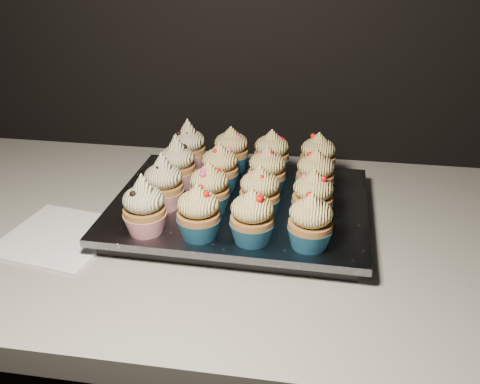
{
  "coord_description": "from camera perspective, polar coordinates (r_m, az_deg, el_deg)",
  "views": [
    {
      "loc": [
        0.24,
        0.96,
        1.34
      ],
      "look_at": [
        0.11,
        1.72,
        0.95
      ],
      "focal_mm": 40.0,
      "sensor_mm": 36.0,
      "label": 1
    }
  ],
  "objects": [
    {
      "name": "cupcake_13",
      "position": [
        0.97,
        -0.95,
        4.44
      ],
      "size": [
        0.06,
        0.06,
        0.08
      ],
      "color": "navy",
      "rests_on": "foil_lining"
    },
    {
      "name": "cupcake_10",
      "position": [
        0.89,
        2.89,
        2.18
      ],
      "size": [
        0.06,
        0.06,
        0.08
      ],
      "color": "navy",
      "rests_on": "foil_lining"
    },
    {
      "name": "cupcake_15",
      "position": [
        0.95,
        8.29,
        3.72
      ],
      "size": [
        0.06,
        0.06,
        0.08
      ],
      "color": "navy",
      "rests_on": "foil_lining"
    },
    {
      "name": "cupcake_5",
      "position": [
        0.83,
        -3.29,
        0.3
      ],
      "size": [
        0.06,
        0.06,
        0.08
      ],
      "color": "navy",
      "rests_on": "foil_lining"
    },
    {
      "name": "cupcake_2",
      "position": [
        0.75,
        1.28,
        -2.76
      ],
      "size": [
        0.06,
        0.06,
        0.08
      ],
      "color": "navy",
      "rests_on": "foil_lining"
    },
    {
      "name": "cupcake_8",
      "position": [
        0.91,
        -6.71,
        2.95
      ],
      "size": [
        0.06,
        0.06,
        0.1
      ],
      "color": "#B01829",
      "rests_on": "foil_lining"
    },
    {
      "name": "cupcake_7",
      "position": [
        0.81,
        7.76,
        -0.55
      ],
      "size": [
        0.06,
        0.06,
        0.08
      ],
      "color": "navy",
      "rests_on": "foil_lining"
    },
    {
      "name": "cupcake_0",
      "position": [
        0.78,
        -10.19,
        -1.64
      ],
      "size": [
        0.06,
        0.06,
        0.1
      ],
      "color": "#B01829",
      "rests_on": "foil_lining"
    },
    {
      "name": "cupcake_6",
      "position": [
        0.82,
        2.11,
        -0.09
      ],
      "size": [
        0.06,
        0.06,
        0.08
      ],
      "color": "navy",
      "rests_on": "foil_lining"
    },
    {
      "name": "cupcake_3",
      "position": [
        0.74,
        7.52,
        -3.26
      ],
      "size": [
        0.06,
        0.06,
        0.08
      ],
      "color": "navy",
      "rests_on": "foil_lining"
    },
    {
      "name": "worktop",
      "position": [
        0.91,
        -7.3,
        -4.05
      ],
      "size": [
        2.44,
        0.64,
        0.04
      ],
      "primitive_type": "cube",
      "color": "beige",
      "rests_on": "cabinet"
    },
    {
      "name": "foil_lining",
      "position": [
        0.88,
        -0.0,
        -1.28
      ],
      "size": [
        0.42,
        0.33,
        0.01
      ],
      "primitive_type": "cube",
      "rotation": [
        0.0,
        0.0,
        -0.02
      ],
      "color": "silver",
      "rests_on": "baking_tray"
    },
    {
      "name": "napkin",
      "position": [
        0.89,
        -18.65,
        -4.52
      ],
      "size": [
        0.19,
        0.19,
        0.0
      ],
      "primitive_type": "cube",
      "rotation": [
        0.0,
        0.0,
        -0.15
      ],
      "color": "white",
      "rests_on": "worktop"
    },
    {
      "name": "cupcake_1",
      "position": [
        0.76,
        -4.47,
        -2.29
      ],
      "size": [
        0.06,
        0.06,
        0.08
      ],
      "color": "navy",
      "rests_on": "foil_lining"
    },
    {
      "name": "cupcake_9",
      "position": [
        0.9,
        -2.16,
        2.54
      ],
      "size": [
        0.06,
        0.06,
        0.08
      ],
      "color": "navy",
      "rests_on": "foil_lining"
    },
    {
      "name": "cupcake_12",
      "position": [
        0.98,
        -5.51,
        4.8
      ],
      "size": [
        0.06,
        0.06,
        0.1
      ],
      "color": "#B01829",
      "rests_on": "foil_lining"
    },
    {
      "name": "cupcake_14",
      "position": [
        0.96,
        3.38,
        4.08
      ],
      "size": [
        0.06,
        0.06,
        0.08
      ],
      "color": "navy",
      "rests_on": "foil_lining"
    },
    {
      "name": "baking_tray",
      "position": [
        0.89,
        -0.0,
        -2.25
      ],
      "size": [
        0.38,
        0.3,
        0.02
      ],
      "primitive_type": "cube",
      "rotation": [
        0.0,
        0.0,
        -0.02
      ],
      "color": "black",
      "rests_on": "worktop"
    },
    {
      "name": "cupcake_4",
      "position": [
        0.85,
        -8.15,
        0.87
      ],
      "size": [
        0.06,
        0.06,
        0.1
      ],
      "color": "#B01829",
      "rests_on": "foil_lining"
    },
    {
      "name": "cupcake_11",
      "position": [
        0.88,
        8.02,
        1.83
      ],
      "size": [
        0.06,
        0.06,
        0.08
      ],
      "color": "navy",
      "rests_on": "foil_lining"
    }
  ]
}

